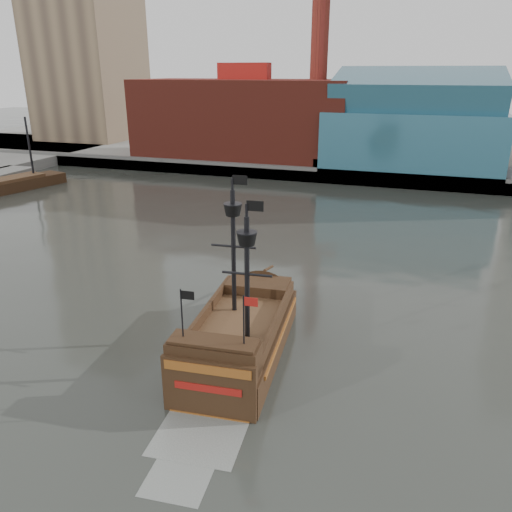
% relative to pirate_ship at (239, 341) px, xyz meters
% --- Properties ---
extents(ground, '(400.00, 400.00, 0.00)m').
position_rel_pirate_ship_xyz_m(ground, '(-1.78, -4.52, -1.19)').
color(ground, '#2A2C27').
rests_on(ground, ground).
extents(promenade_far, '(220.00, 60.00, 2.00)m').
position_rel_pirate_ship_xyz_m(promenade_far, '(-1.78, 87.48, -0.19)').
color(promenade_far, slate).
rests_on(promenade_far, ground).
extents(seawall, '(220.00, 1.00, 2.60)m').
position_rel_pirate_ship_xyz_m(seawall, '(-1.78, 57.98, 0.11)').
color(seawall, '#4C4C49').
rests_on(seawall, ground).
extents(skyline, '(149.00, 45.00, 62.00)m').
position_rel_pirate_ship_xyz_m(skyline, '(3.42, 80.04, 23.36)').
color(skyline, '#796448').
rests_on(skyline, promenade_far).
extents(pirate_ship, '(6.82, 17.97, 13.15)m').
position_rel_pirate_ship_xyz_m(pirate_ship, '(0.00, 0.00, 0.00)').
color(pirate_ship, black).
rests_on(pirate_ship, ground).
extents(docked_vessel, '(8.70, 19.63, 13.03)m').
position_rel_pirate_ship_xyz_m(docked_vessel, '(-53.29, 35.18, -0.36)').
color(docked_vessel, black).
rests_on(docked_vessel, ground).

